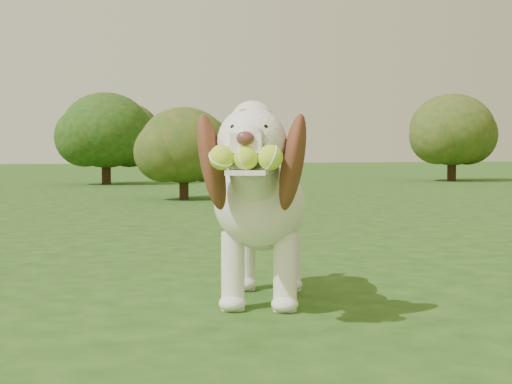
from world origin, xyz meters
name	(u,v)px	position (x,y,z in m)	size (l,w,h in m)	color
ground	(245,280)	(0.00, 0.00, 0.00)	(80.00, 80.00, 0.00)	#1F4313
dog	(262,200)	(-0.12, -0.65, 0.48)	(0.83, 1.33, 0.90)	white
shrub_c	(184,145)	(1.25, 7.01, 0.78)	(1.28, 1.28, 1.33)	#382314
shrub_i	(106,130)	(0.85, 12.57, 1.13)	(1.86, 1.86, 1.92)	#382314
shrub_h	(452,130)	(8.73, 11.91, 1.19)	(1.96, 1.96, 2.03)	#382314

